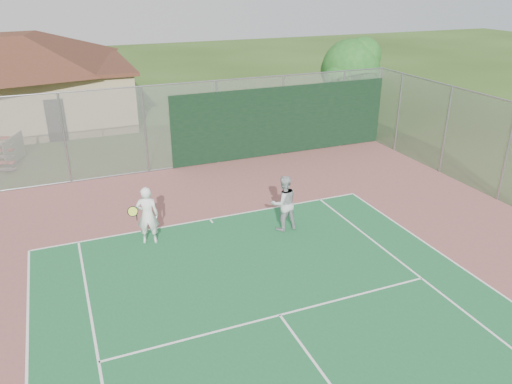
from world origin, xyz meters
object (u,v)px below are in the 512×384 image
(player_white_front, at_px, (147,216))
(player_grey_back, at_px, (284,204))
(tree, at_px, (352,70))
(clubhouse, at_px, (8,72))

(player_white_front, relative_size, player_grey_back, 1.00)
(tree, distance_m, player_white_front, 14.41)
(clubhouse, relative_size, player_grey_back, 7.29)
(tree, bearing_deg, clubhouse, 153.94)
(clubhouse, relative_size, player_white_front, 7.29)
(player_white_front, distance_m, player_grey_back, 4.13)
(clubhouse, xyz_separation_m, tree, (15.85, -7.75, 0.27))
(player_grey_back, bearing_deg, clubhouse, -63.84)
(tree, height_order, player_white_front, tree)
(clubhouse, bearing_deg, player_white_front, -75.05)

